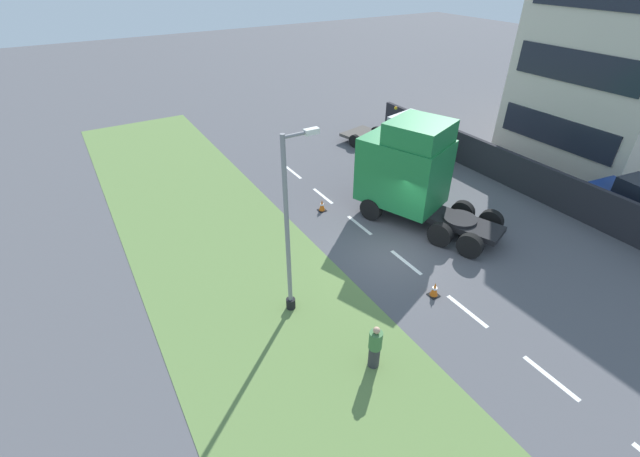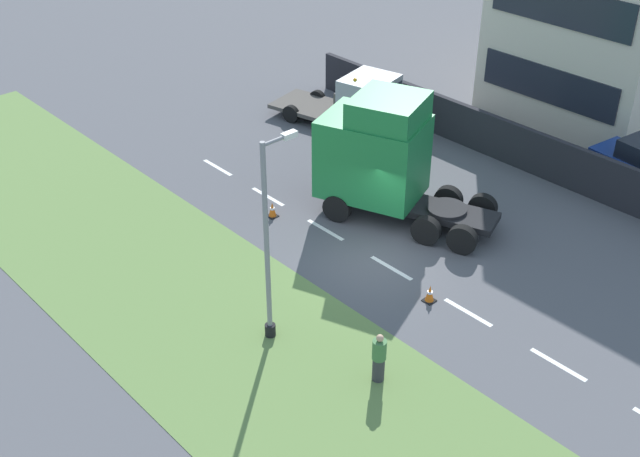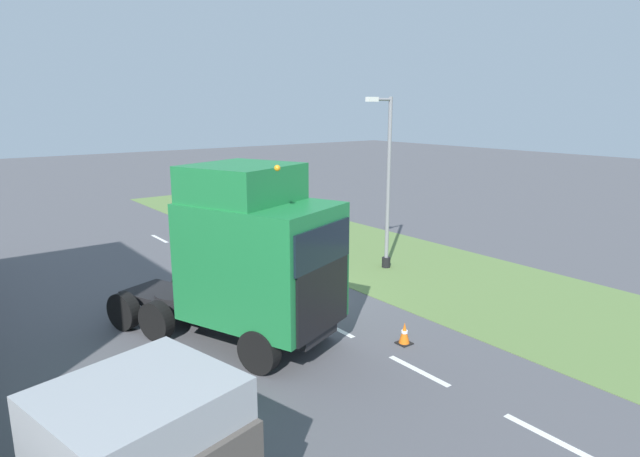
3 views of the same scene
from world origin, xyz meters
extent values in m
plane|color=#515156|center=(0.00, 0.00, 0.00)|extent=(120.00, 120.00, 0.00)
cube|color=#607F42|center=(-6.00, 0.00, 0.01)|extent=(7.00, 44.00, 0.01)
cube|color=white|center=(0.00, -10.30, 0.00)|extent=(0.16, 1.80, 0.00)
cube|color=white|center=(0.00, -7.10, 0.00)|extent=(0.16, 1.80, 0.00)
cube|color=white|center=(0.00, -3.90, 0.00)|extent=(0.16, 1.80, 0.00)
cube|color=white|center=(0.00, -0.70, 0.00)|extent=(0.16, 1.80, 0.00)
cube|color=white|center=(0.00, 2.50, 0.00)|extent=(0.16, 1.80, 0.00)
cube|color=white|center=(0.00, 5.70, 0.00)|extent=(0.16, 1.80, 0.00)
cube|color=white|center=(0.00, 8.90, 0.00)|extent=(0.16, 1.80, 0.00)
cube|color=black|center=(2.66, 1.00, 0.67)|extent=(3.60, 6.52, 0.24)
cube|color=#1E7A3D|center=(2.14, 2.36, 2.24)|extent=(3.65, 4.22, 2.91)
cube|color=black|center=(1.50, 4.04, 1.60)|extent=(2.05, 0.83, 1.63)
cube|color=black|center=(1.50, 4.04, 2.88)|extent=(2.17, 0.87, 0.93)
cube|color=#1E7A3D|center=(2.33, 1.86, 4.15)|extent=(3.09, 3.01, 0.90)
sphere|color=orange|center=(2.42, 3.60, 4.67)|extent=(0.14, 0.14, 0.14)
cylinder|color=black|center=(3.17, -0.35, 0.85)|extent=(1.81, 1.81, 0.12)
cylinder|color=black|center=(0.75, 2.69, 0.52)|extent=(0.67, 1.09, 1.04)
cylinder|color=black|center=(2.96, 3.53, 0.52)|extent=(0.67, 1.09, 1.04)
cylinder|color=black|center=(1.95, -0.47, 0.52)|extent=(0.67, 1.09, 1.04)
cylinder|color=black|center=(4.16, 0.37, 0.52)|extent=(0.67, 1.09, 1.04)
cylinder|color=black|center=(2.41, -1.67, 0.52)|extent=(0.67, 1.09, 1.04)
cylinder|color=black|center=(4.61, -0.84, 0.52)|extent=(0.67, 1.09, 1.04)
cube|color=#999EA3|center=(6.83, 7.08, 1.56)|extent=(2.64, 2.44, 1.96)
cube|color=black|center=(7.05, 6.10, 1.95)|extent=(1.94, 0.48, 0.71)
cylinder|color=black|center=(-5.14, -0.64, 0.20)|extent=(0.32, 0.32, 0.40)
cylinder|color=gray|center=(-5.14, -0.64, 3.16)|extent=(0.14, 0.14, 6.32)
cylinder|color=gray|center=(-4.69, -0.64, 6.22)|extent=(0.90, 0.10, 0.10)
cube|color=silver|center=(-4.24, -0.64, 6.22)|extent=(0.44, 0.20, 0.16)
cylinder|color=#333338|center=(-4.16, -4.07, 0.38)|extent=(0.34, 0.34, 0.76)
cylinder|color=#3F723F|center=(-4.16, -4.07, 1.06)|extent=(0.39, 0.39, 0.60)
sphere|color=tan|center=(-4.16, -4.07, 1.47)|extent=(0.21, 0.21, 0.21)
cube|color=black|center=(-0.43, -2.71, 0.01)|extent=(0.36, 0.36, 0.03)
cone|color=orange|center=(-0.43, -2.71, 0.31)|extent=(0.28, 0.28, 0.55)
cylinder|color=white|center=(-0.43, -2.71, 0.33)|extent=(0.17, 0.17, 0.07)
cube|color=black|center=(-0.79, 4.48, 0.01)|extent=(0.36, 0.36, 0.03)
cone|color=orange|center=(-0.79, 4.48, 0.31)|extent=(0.28, 0.28, 0.55)
cylinder|color=white|center=(-0.79, 4.48, 0.33)|extent=(0.17, 0.17, 0.07)
camera|label=1|loc=(-9.89, -10.55, 10.43)|focal=24.00mm
camera|label=2|loc=(-16.42, -15.02, 15.29)|focal=45.00mm
camera|label=3|loc=(8.69, 13.30, 5.95)|focal=30.00mm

